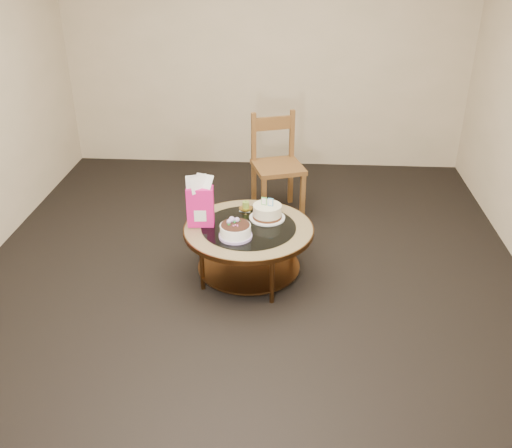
# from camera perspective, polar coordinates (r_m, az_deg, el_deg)

# --- Properties ---
(ground) EXTENTS (5.00, 5.00, 0.00)m
(ground) POSITION_cam_1_polar(r_m,az_deg,el_deg) (4.67, -0.71, -5.23)
(ground) COLOR black
(ground) RESTS_ON ground
(room_walls) EXTENTS (4.52, 5.02, 2.61)m
(room_walls) POSITION_cam_1_polar(r_m,az_deg,el_deg) (4.04, -0.84, 13.43)
(room_walls) COLOR beige
(room_walls) RESTS_ON ground
(coffee_table) EXTENTS (1.02, 1.02, 0.46)m
(coffee_table) POSITION_cam_1_polar(r_m,az_deg,el_deg) (4.47, -0.74, -1.17)
(coffee_table) COLOR #523117
(coffee_table) RESTS_ON ground
(decorated_cake) EXTENTS (0.25, 0.25, 0.15)m
(decorated_cake) POSITION_cam_1_polar(r_m,az_deg,el_deg) (4.27, -2.08, -0.74)
(decorated_cake) COLOR #AE91CE
(decorated_cake) RESTS_ON coffee_table
(cream_cake) EXTENTS (0.29, 0.29, 0.18)m
(cream_cake) POSITION_cam_1_polar(r_m,az_deg,el_deg) (4.54, 1.13, 1.21)
(cream_cake) COLOR white
(cream_cake) RESTS_ON coffee_table
(gift_bag) EXTENTS (0.21, 0.16, 0.41)m
(gift_bag) POSITION_cam_1_polar(r_m,az_deg,el_deg) (4.40, -5.60, 2.29)
(gift_bag) COLOR #D9147F
(gift_bag) RESTS_ON coffee_table
(pillar_candle) EXTENTS (0.11, 0.11, 0.08)m
(pillar_candle) POSITION_cam_1_polar(r_m,az_deg,el_deg) (4.69, -1.03, 1.72)
(pillar_candle) COLOR #CCBE54
(pillar_candle) RESTS_ON coffee_table
(dining_chair) EXTENTS (0.57, 0.57, 0.97)m
(dining_chair) POSITION_cam_1_polar(r_m,az_deg,el_deg) (5.52, 2.10, 5.99)
(dining_chair) COLOR brown
(dining_chair) RESTS_ON ground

